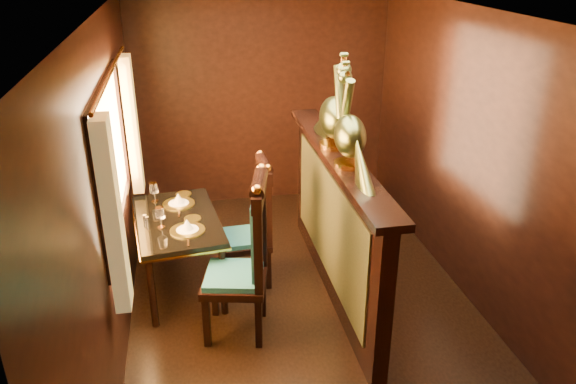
# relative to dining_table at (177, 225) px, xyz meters

# --- Properties ---
(ground) EXTENTS (5.00, 5.00, 0.00)m
(ground) POSITION_rel_dining_table_xyz_m (1.05, -0.63, -0.65)
(ground) COLOR black
(ground) RESTS_ON ground
(room_shell) EXTENTS (3.04, 5.04, 2.52)m
(room_shell) POSITION_rel_dining_table_xyz_m (0.97, -0.62, 0.94)
(room_shell) COLOR black
(room_shell) RESTS_ON ground
(partition) EXTENTS (0.26, 2.70, 1.36)m
(partition) POSITION_rel_dining_table_xyz_m (1.37, -0.33, 0.07)
(partition) COLOR black
(partition) RESTS_ON ground
(dining_table) EXTENTS (0.87, 1.29, 0.91)m
(dining_table) POSITION_rel_dining_table_xyz_m (0.00, 0.00, 0.00)
(dining_table) COLOR black
(dining_table) RESTS_ON ground
(chair_left) EXTENTS (0.61, 0.63, 1.41)m
(chair_left) POSITION_rel_dining_table_xyz_m (0.56, -0.78, 0.09)
(chair_left) COLOR black
(chair_left) RESTS_ON ground
(chair_right) EXTENTS (0.46, 0.50, 1.24)m
(chair_right) POSITION_rel_dining_table_xyz_m (0.72, -0.01, 0.00)
(chair_right) COLOR black
(chair_right) RESTS_ON ground
(peacock_left) EXTENTS (0.25, 0.66, 0.79)m
(peacock_left) POSITION_rel_dining_table_xyz_m (1.38, -0.65, 1.11)
(peacock_left) COLOR #1A4F37
(peacock_left) RESTS_ON partition
(peacock_right) EXTENTS (0.27, 0.71, 0.84)m
(peacock_right) POSITION_rel_dining_table_xyz_m (1.38, -0.20, 1.14)
(peacock_right) COLOR #1A4F37
(peacock_right) RESTS_ON partition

